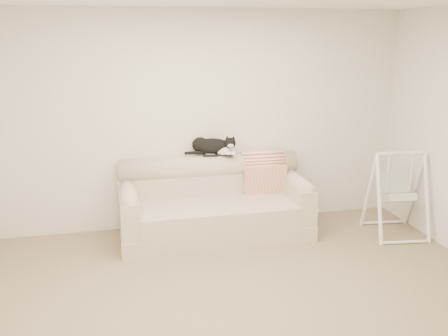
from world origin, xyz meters
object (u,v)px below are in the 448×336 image
remote_a (210,155)px  baby_swing (397,193)px  sofa (214,205)px  tuxedo_cat (213,146)px  remote_b (226,155)px

remote_a → baby_swing: size_ratio=0.18×
sofa → tuxedo_cat: size_ratio=3.55×
tuxedo_cat → remote_b: bearing=-22.7°
sofa → baby_swing: (2.10, -0.49, 0.15)m
remote_a → baby_swing: baby_swing is taller
sofa → tuxedo_cat: bearing=81.0°
baby_swing → tuxedo_cat: bearing=160.0°
remote_a → remote_b: bearing=-7.5°
sofa → baby_swing: baby_swing is taller
tuxedo_cat → baby_swing: (2.06, -0.75, -0.51)m
remote_a → tuxedo_cat: size_ratio=0.30×
remote_b → baby_swing: (1.90, -0.68, -0.40)m
remote_b → remote_a: bearing=172.5°
remote_a → baby_swing: bearing=-18.7°
sofa → tuxedo_cat: (0.04, 0.26, 0.66)m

